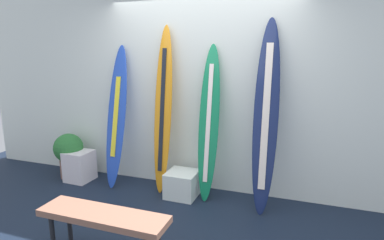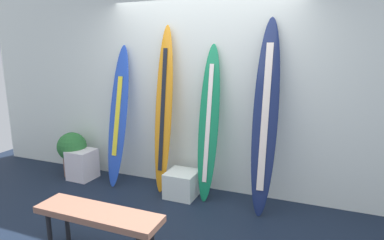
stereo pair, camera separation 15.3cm
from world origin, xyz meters
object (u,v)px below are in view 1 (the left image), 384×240
(surfboard_navy, at_px, (266,116))
(display_block_center, at_px, (182,184))
(surfboard_cobalt, at_px, (116,118))
(surfboard_emerald, at_px, (209,124))
(display_block_left, at_px, (80,166))
(potted_plant, at_px, (69,152))
(bench, at_px, (103,219))
(surfboard_sunset, at_px, (163,110))

(surfboard_navy, bearing_deg, display_block_center, -176.25)
(surfboard_cobalt, distance_m, surfboard_emerald, 1.31)
(surfboard_cobalt, distance_m, display_block_center, 1.28)
(surfboard_cobalt, xyz_separation_m, surfboard_emerald, (1.31, 0.03, 0.00))
(display_block_left, height_order, potted_plant, potted_plant)
(potted_plant, bearing_deg, surfboard_navy, 0.41)
(surfboard_emerald, bearing_deg, bench, -107.53)
(surfboard_emerald, bearing_deg, display_block_center, -158.73)
(surfboard_cobalt, height_order, potted_plant, surfboard_cobalt)
(display_block_left, bearing_deg, surfboard_sunset, 6.24)
(surfboard_emerald, xyz_separation_m, display_block_left, (-1.91, -0.13, -0.74))
(surfboard_sunset, height_order, bench, surfboard_sunset)
(surfboard_emerald, relative_size, surfboard_navy, 0.87)
(surfboard_emerald, bearing_deg, display_block_left, -176.16)
(surfboard_sunset, xyz_separation_m, display_block_center, (0.31, -0.13, -0.93))
(surfboard_emerald, height_order, display_block_left, surfboard_emerald)
(surfboard_sunset, relative_size, bench, 1.84)
(surfboard_navy, height_order, potted_plant, surfboard_navy)
(display_block_center, bearing_deg, surfboard_cobalt, 174.69)
(surfboard_emerald, height_order, bench, surfboard_emerald)
(surfboard_cobalt, height_order, bench, surfboard_cobalt)
(surfboard_emerald, distance_m, display_block_left, 2.06)
(surfboard_cobalt, distance_m, display_block_left, 0.96)
(surfboard_cobalt, bearing_deg, bench, -61.95)
(display_block_center, bearing_deg, surfboard_sunset, 156.83)
(display_block_left, distance_m, bench, 2.03)
(surfboard_cobalt, xyz_separation_m, surfboard_navy, (2.01, -0.03, 0.17))
(surfboard_cobalt, relative_size, display_block_center, 4.96)
(display_block_left, relative_size, bench, 0.37)
(surfboard_emerald, xyz_separation_m, surfboard_navy, (0.70, -0.06, 0.16))
(surfboard_navy, relative_size, display_block_left, 5.13)
(surfboard_emerald, bearing_deg, surfboard_cobalt, -178.73)
(surfboard_sunset, bearing_deg, surfboard_cobalt, -176.56)
(display_block_left, distance_m, display_block_center, 1.60)
(bench, bearing_deg, potted_plant, 137.73)
(display_block_left, xyz_separation_m, potted_plant, (-0.22, 0.05, 0.17))
(display_block_center, relative_size, potted_plant, 0.59)
(surfboard_emerald, height_order, potted_plant, surfboard_emerald)
(surfboard_sunset, bearing_deg, surfboard_navy, -2.93)
(display_block_center, relative_size, bench, 0.33)
(bench, bearing_deg, surfboard_emerald, 72.47)
(potted_plant, bearing_deg, display_block_center, -1.45)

